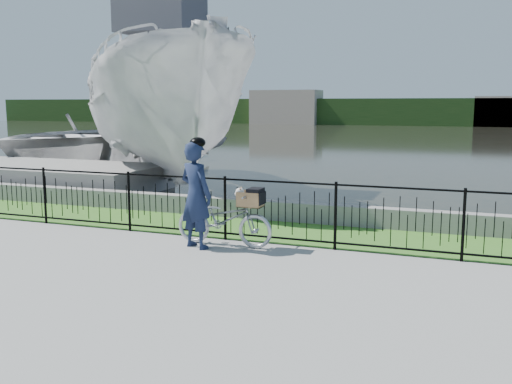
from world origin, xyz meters
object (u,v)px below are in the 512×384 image
at_px(dock, 2,174).
at_px(cyclist, 196,194).
at_px(boat_near, 163,112).
at_px(boat_far, 94,139).
at_px(bicycle_rig, 225,219).

relative_size(dock, cyclist, 5.34).
bearing_deg(boat_near, boat_far, 142.15).
height_order(bicycle_rig, boat_near, boat_near).
height_order(boat_near, boat_far, boat_near).
xyz_separation_m(dock, bicycle_rig, (9.16, -4.28, 0.12)).
xyz_separation_m(bicycle_rig, boat_near, (-4.55, 5.86, 1.71)).
bearing_deg(dock, bicycle_rig, -25.04).
distance_m(boat_near, boat_far, 7.41).
xyz_separation_m(cyclist, boat_near, (-4.16, 6.17, 1.26)).
bearing_deg(dock, boat_near, 18.98).
xyz_separation_m(boat_near, boat_far, (-5.78, 4.49, -1.17)).
distance_m(dock, bicycle_rig, 10.11).
distance_m(dock, boat_far, 6.23).
distance_m(cyclist, boat_far, 14.58).
height_order(dock, bicycle_rig, bicycle_rig).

